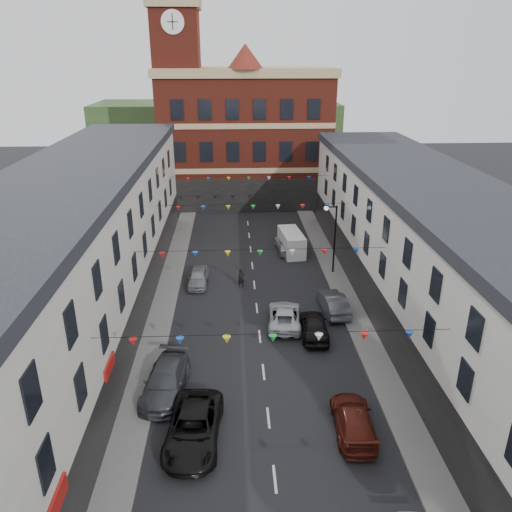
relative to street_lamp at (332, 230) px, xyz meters
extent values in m
plane|color=black|center=(-6.55, -14.00, -3.90)|extent=(160.00, 160.00, 0.00)
cube|color=#605E5B|center=(-13.45, -12.00, -3.83)|extent=(1.80, 64.00, 0.15)
cube|color=#605E5B|center=(0.35, -12.00, -3.83)|extent=(1.80, 64.00, 0.15)
cube|color=beige|center=(-18.35, -13.00, 1.10)|extent=(8.00, 56.00, 10.00)
cube|color=black|center=(-18.35, -13.00, 6.45)|extent=(8.40, 56.00, 0.70)
cube|color=black|center=(-14.30, -13.00, -2.30)|extent=(0.12, 56.00, 3.20)
cube|color=silver|center=(5.25, -13.00, 0.60)|extent=(8.00, 56.00, 9.00)
cube|color=black|center=(5.25, -13.00, 5.45)|extent=(8.40, 56.00, 0.70)
cube|color=black|center=(1.20, -13.00, -2.30)|extent=(0.12, 56.00, 3.20)
cube|color=maroon|center=(-6.55, 24.00, 3.60)|extent=(20.00, 12.00, 15.00)
cube|color=tan|center=(-6.55, 24.00, 11.60)|extent=(20.60, 12.60, 1.00)
cone|color=maroon|center=(-6.55, 19.00, 13.30)|extent=(4.00, 4.00, 2.60)
cube|color=maroon|center=(-14.05, 21.00, 8.10)|extent=(5.00, 5.00, 24.00)
cube|color=tan|center=(-14.05, 21.00, 18.60)|extent=(5.60, 5.60, 1.20)
cylinder|color=white|center=(-14.05, 18.45, 16.60)|extent=(2.40, 0.12, 2.40)
cube|color=#2A4922|center=(-10.55, 48.00, 1.10)|extent=(40.00, 14.00, 10.00)
cylinder|color=black|center=(0.25, 0.00, -0.90)|extent=(0.14, 0.14, 6.00)
cylinder|color=black|center=(-0.15, 0.00, 2.00)|extent=(0.90, 0.10, 0.10)
sphere|color=beige|center=(-0.60, 0.00, 1.90)|extent=(0.36, 0.36, 0.36)
imported|color=black|center=(-10.26, -19.43, -3.15)|extent=(2.89, 5.60, 1.51)
imported|color=#3E4246|center=(-12.05, -15.62, -3.15)|extent=(2.68, 5.39, 1.51)
imported|color=gray|center=(-11.08, -1.73, -3.25)|extent=(1.68, 3.87, 1.30)
imported|color=#501810|center=(-2.44, -19.15, -3.23)|extent=(2.16, 4.73, 1.34)
imported|color=black|center=(-2.95, -10.06, -3.17)|extent=(1.94, 4.40, 1.47)
imported|color=#4A4D52|center=(-1.05, -6.81, -3.19)|extent=(1.85, 4.47, 1.44)
imported|color=#BBBEC0|center=(-2.95, 5.53, -3.23)|extent=(2.53, 4.96, 1.34)
imported|color=silver|center=(-4.75, -8.45, -3.25)|extent=(2.62, 4.91, 1.31)
cube|color=white|center=(-2.75, 4.97, -2.88)|extent=(2.27, 4.79, 2.04)
imported|color=black|center=(-7.61, -2.36, -3.12)|extent=(0.66, 0.54, 1.57)
camera|label=1|loc=(-8.19, -38.61, 13.47)|focal=35.00mm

